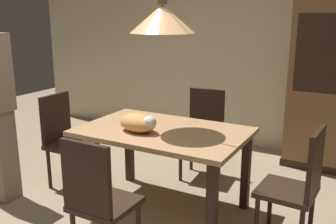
% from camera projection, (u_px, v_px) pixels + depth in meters
% --- Properties ---
extents(back_wall, '(6.40, 0.10, 2.90)m').
position_uv_depth(back_wall, '(237.00, 34.00, 4.88)').
color(back_wall, beige).
rests_on(back_wall, ground).
extents(dining_table, '(1.40, 0.90, 0.75)m').
position_uv_depth(dining_table, '(163.00, 141.00, 3.26)').
color(dining_table, tan).
rests_on(dining_table, ground).
extents(chair_right_side, '(0.42, 0.42, 0.93)m').
position_uv_depth(chair_right_side, '(298.00, 183.00, 2.76)').
color(chair_right_side, black).
rests_on(chair_right_side, ground).
extents(chair_left_side, '(0.41, 0.41, 0.93)m').
position_uv_depth(chair_left_side, '(65.00, 136.00, 3.82)').
color(chair_left_side, black).
rests_on(chair_left_side, ground).
extents(chair_far_back, '(0.43, 0.43, 0.93)m').
position_uv_depth(chair_far_back, '(203.00, 130.00, 4.04)').
color(chair_far_back, black).
rests_on(chair_far_back, ground).
extents(chair_near_front, '(0.40, 0.40, 0.93)m').
position_uv_depth(chair_near_front, '(98.00, 198.00, 2.55)').
color(chair_near_front, black).
rests_on(chair_near_front, ground).
extents(cat_sleeping, '(0.39, 0.27, 0.16)m').
position_uv_depth(cat_sleeping, '(139.00, 123.00, 3.15)').
color(cat_sleeping, '#E59951').
rests_on(cat_sleeping, dining_table).
extents(pendant_lamp, '(0.52, 0.52, 1.30)m').
position_uv_depth(pendant_lamp, '(162.00, 18.00, 3.00)').
color(pendant_lamp, '#E0A86B').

